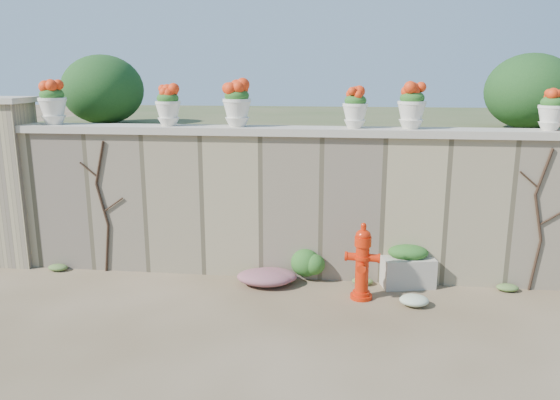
# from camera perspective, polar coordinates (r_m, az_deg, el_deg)

# --- Properties ---
(ground) EXTENTS (80.00, 80.00, 0.00)m
(ground) POSITION_cam_1_polar(r_m,az_deg,el_deg) (6.29, -0.46, -13.52)
(ground) COLOR brown
(ground) RESTS_ON ground
(stone_wall) EXTENTS (8.00, 0.40, 2.00)m
(stone_wall) POSITION_cam_1_polar(r_m,az_deg,el_deg) (7.62, 1.27, -0.65)
(stone_wall) COLOR #958763
(stone_wall) RESTS_ON ground
(wall_cap) EXTENTS (8.10, 0.52, 0.10)m
(wall_cap) POSITION_cam_1_polar(r_m,az_deg,el_deg) (7.44, 1.31, 7.22)
(wall_cap) COLOR #BCB39F
(wall_cap) RESTS_ON stone_wall
(gate_pillar) EXTENTS (0.72, 0.72, 2.48)m
(gate_pillar) POSITION_cam_1_polar(r_m,az_deg,el_deg) (8.97, -26.14, 1.78)
(gate_pillar) COLOR #958763
(gate_pillar) RESTS_ON ground
(raised_fill) EXTENTS (9.00, 6.00, 2.00)m
(raised_fill) POSITION_cam_1_polar(r_m,az_deg,el_deg) (10.75, 2.97, 3.43)
(raised_fill) COLOR #384C23
(raised_fill) RESTS_ON ground
(back_shrub_left) EXTENTS (1.30, 1.30, 1.10)m
(back_shrub_left) POSITION_cam_1_polar(r_m,az_deg,el_deg) (9.43, -18.02, 10.92)
(back_shrub_left) COLOR #143814
(back_shrub_left) RESTS_ON raised_fill
(back_shrub_right) EXTENTS (1.30, 1.30, 1.10)m
(back_shrub_right) POSITION_cam_1_polar(r_m,az_deg,el_deg) (8.98, 24.69, 10.28)
(back_shrub_right) COLOR #143814
(back_shrub_right) RESTS_ON raised_fill
(vine_left) EXTENTS (0.60, 0.04, 1.91)m
(vine_left) POSITION_cam_1_polar(r_m,az_deg,el_deg) (8.12, -18.01, -0.50)
(vine_left) COLOR black
(vine_left) RESTS_ON ground
(vine_right) EXTENTS (0.60, 0.04, 1.91)m
(vine_right) POSITION_cam_1_polar(r_m,az_deg,el_deg) (7.79, 25.45, -1.73)
(vine_right) COLOR black
(vine_right) RESTS_ON ground
(fire_hydrant) EXTENTS (0.43, 0.30, 0.99)m
(fire_hydrant) POSITION_cam_1_polar(r_m,az_deg,el_deg) (7.00, 8.60, -6.34)
(fire_hydrant) COLOR red
(fire_hydrant) RESTS_ON ground
(planter_box) EXTENTS (0.76, 0.54, 0.57)m
(planter_box) POSITION_cam_1_polar(r_m,az_deg,el_deg) (7.61, 13.16, -6.81)
(planter_box) COLOR #BCB39F
(planter_box) RESTS_ON ground
(green_shrub) EXTENTS (0.59, 0.53, 0.56)m
(green_shrub) POSITION_cam_1_polar(r_m,az_deg,el_deg) (7.57, 3.39, -6.47)
(green_shrub) COLOR #1E5119
(green_shrub) RESTS_ON ground
(magenta_clump) EXTENTS (0.99, 0.66, 0.26)m
(magenta_clump) POSITION_cam_1_polar(r_m,az_deg,el_deg) (7.49, -1.49, -7.89)
(magenta_clump) COLOR #B52472
(magenta_clump) RESTS_ON ground
(white_flowers) EXTENTS (0.47, 0.38, 0.17)m
(white_flowers) POSITION_cam_1_polar(r_m,az_deg,el_deg) (7.06, 13.34, -10.04)
(white_flowers) COLOR white
(white_flowers) RESTS_ON ground
(urn_pot_0) EXTENTS (0.39, 0.39, 0.61)m
(urn_pot_0) POSITION_cam_1_polar(r_m,az_deg,el_deg) (8.46, -22.68, 9.33)
(urn_pot_0) COLOR silver
(urn_pot_0) RESTS_ON wall_cap
(urn_pot_1) EXTENTS (0.35, 0.35, 0.54)m
(urn_pot_1) POSITION_cam_1_polar(r_m,az_deg,el_deg) (7.78, -11.62, 9.58)
(urn_pot_1) COLOR silver
(urn_pot_1) RESTS_ON wall_cap
(urn_pot_2) EXTENTS (0.39, 0.39, 0.61)m
(urn_pot_2) POSITION_cam_1_polar(r_m,az_deg,el_deg) (7.53, -4.52, 9.92)
(urn_pot_2) COLOR silver
(urn_pot_2) RESTS_ON wall_cap
(urn_pot_3) EXTENTS (0.33, 0.33, 0.52)m
(urn_pot_3) POSITION_cam_1_polar(r_m,az_deg,el_deg) (7.38, 7.87, 9.46)
(urn_pot_3) COLOR silver
(urn_pot_3) RESTS_ON wall_cap
(urn_pot_4) EXTENTS (0.37, 0.37, 0.58)m
(urn_pot_4) POSITION_cam_1_polar(r_m,az_deg,el_deg) (7.43, 13.60, 9.45)
(urn_pot_4) COLOR silver
(urn_pot_4) RESTS_ON wall_cap
(urn_pot_5) EXTENTS (0.33, 0.33, 0.51)m
(urn_pot_5) POSITION_cam_1_polar(r_m,az_deg,el_deg) (7.82, 26.49, 8.38)
(urn_pot_5) COLOR silver
(urn_pot_5) RESTS_ON wall_cap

